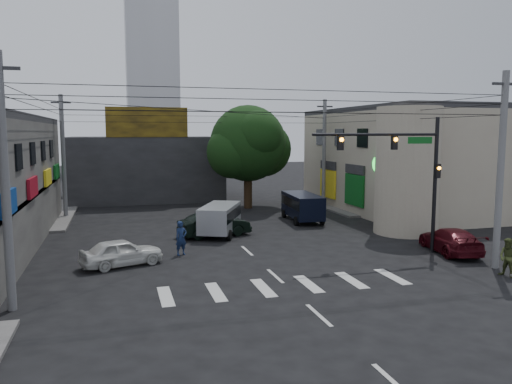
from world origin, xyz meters
name	(u,v)px	position (x,y,z in m)	size (l,w,h in m)	color
ground	(257,260)	(0.00, 0.00, 0.00)	(160.00, 160.00, 0.00)	black
sidewalk_far_right	(388,200)	(18.00, 18.00, 0.07)	(16.00, 16.00, 0.15)	#514F4C
building_right	(421,161)	(18.00, 13.00, 4.00)	(14.00, 18.00, 8.00)	gray
corner_column	(407,171)	(11.00, 4.00, 4.00)	(4.00, 4.00, 8.00)	gray
building_far	(145,168)	(-4.00, 26.00, 3.00)	(14.00, 10.00, 6.00)	#232326
billboard	(147,122)	(-4.00, 21.10, 7.30)	(7.00, 0.30, 2.60)	olive
tower_distant	(151,45)	(0.00, 70.00, 22.00)	(9.00, 9.00, 44.00)	silver
street_tree	(248,144)	(4.00, 17.00, 5.47)	(6.40, 6.40, 8.70)	black
traffic_gantry	(408,163)	(7.82, -1.00, 4.83)	(7.10, 0.35, 7.20)	black
utility_pole_near_left	(5,184)	(-10.50, -4.50, 4.60)	(0.32, 0.32, 9.20)	#59595B
utility_pole_near_right	(501,171)	(10.50, -4.50, 4.60)	(0.32, 0.32, 9.20)	#59595B
utility_pole_far_left	(63,157)	(-10.50, 16.00, 4.60)	(0.32, 0.32, 9.20)	#59595B
utility_pole_far_right	(324,154)	(10.50, 16.00, 4.60)	(0.32, 0.32, 9.20)	#59595B
dark_sedan	(215,225)	(-0.97, 6.25, 0.73)	(4.66, 2.44, 1.46)	black
white_compact	(122,252)	(-6.59, 0.67, 0.66)	(4.19, 2.70, 1.33)	silver
maroon_sedan	(450,240)	(10.36, -1.33, 0.67)	(2.67, 4.90, 1.35)	#3D080F
silver_minivan	(220,220)	(-0.57, 6.56, 0.94)	(3.50, 4.76, 1.89)	#9B9DA2
navy_van	(302,208)	(6.19, 9.81, 0.99)	(2.22, 5.05, 1.97)	black
traffic_officer	(181,238)	(-3.56, 2.04, 0.90)	(0.77, 0.65, 1.80)	#132144
pedestrian_olive	(508,258)	(9.94, -5.90, 0.87)	(0.89, 1.01, 1.74)	#3B4520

